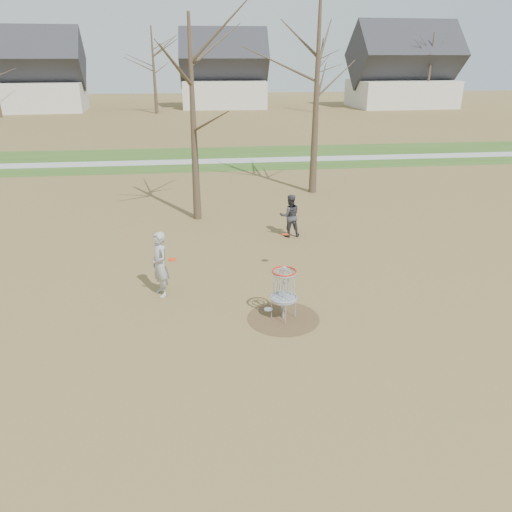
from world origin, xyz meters
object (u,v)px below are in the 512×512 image
Objects in this scene: player_standing at (160,264)px; disc_golf_basket at (284,285)px; player_throwing at (290,216)px; disc_grounded at (268,309)px.

disc_golf_basket is (3.06, -1.72, 0.02)m from player_standing.
player_throwing reaches higher than disc_grounded.
player_throwing is 6.12m from disc_golf_basket.
player_throwing is at bearing 74.04° from disc_grounded.
disc_golf_basket reaches higher than disc_grounded.
disc_golf_basket is (-1.27, -5.99, 0.15)m from player_throwing.
disc_grounded is 1.06m from disc_golf_basket.
player_throwing reaches higher than disc_golf_basket.
player_standing reaches higher than disc_grounded.
disc_golf_basket is at bearing 76.06° from player_throwing.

